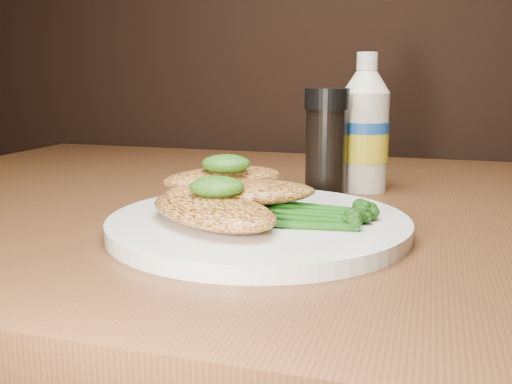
% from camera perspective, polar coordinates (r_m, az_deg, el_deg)
% --- Properties ---
extents(plate, '(0.29, 0.29, 0.01)m').
position_cam_1_polar(plate, '(0.56, 0.26, -3.20)').
color(plate, white).
rests_on(plate, dining_table).
extents(chicken_front, '(0.18, 0.16, 0.03)m').
position_cam_1_polar(chicken_front, '(0.53, -4.36, -1.77)').
color(chicken_front, '#E09247').
rests_on(chicken_front, plate).
extents(chicken_mid, '(0.17, 0.13, 0.02)m').
position_cam_1_polar(chicken_mid, '(0.57, -1.52, -0.05)').
color(chicken_mid, '#E09247').
rests_on(chicken_mid, plate).
extents(chicken_back, '(0.14, 0.14, 0.02)m').
position_cam_1_polar(chicken_back, '(0.61, -3.21, 1.45)').
color(chicken_back, '#E09247').
rests_on(chicken_back, plate).
extents(pesto_front, '(0.05, 0.05, 0.02)m').
position_cam_1_polar(pesto_front, '(0.54, -3.91, 0.52)').
color(pesto_front, black).
rests_on(pesto_front, chicken_front).
extents(pesto_back, '(0.06, 0.05, 0.02)m').
position_cam_1_polar(pesto_back, '(0.59, -2.99, 2.80)').
color(pesto_back, black).
rests_on(pesto_back, chicken_back).
extents(broccolini_bundle, '(0.14, 0.11, 0.02)m').
position_cam_1_polar(broccolini_bundle, '(0.54, 5.35, -1.68)').
color(broccolini_bundle, '#1A5713').
rests_on(broccolini_bundle, plate).
extents(mayo_bottle, '(0.08, 0.08, 0.18)m').
position_cam_1_polar(mayo_bottle, '(0.75, 10.70, 6.74)').
color(mayo_bottle, beige).
rests_on(mayo_bottle, dining_table).
extents(pepper_grinder, '(0.07, 0.07, 0.13)m').
position_cam_1_polar(pepper_grinder, '(0.71, 6.93, 4.84)').
color(pepper_grinder, black).
rests_on(pepper_grinder, dining_table).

